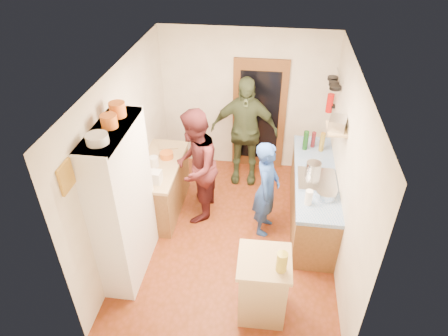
% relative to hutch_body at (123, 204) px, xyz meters
% --- Properties ---
extents(floor, '(3.00, 4.00, 0.02)m').
position_rel_hutch_body_xyz_m(floor, '(1.30, 0.80, -1.11)').
color(floor, brown).
rests_on(floor, ground).
extents(ceiling, '(3.00, 4.00, 0.02)m').
position_rel_hutch_body_xyz_m(ceiling, '(1.30, 0.80, 1.51)').
color(ceiling, silver).
rests_on(ceiling, ground).
extents(wall_back, '(3.00, 0.02, 2.60)m').
position_rel_hutch_body_xyz_m(wall_back, '(1.30, 2.81, 0.20)').
color(wall_back, silver).
rests_on(wall_back, ground).
extents(wall_front, '(3.00, 0.02, 2.60)m').
position_rel_hutch_body_xyz_m(wall_front, '(1.30, -1.21, 0.20)').
color(wall_front, silver).
rests_on(wall_front, ground).
extents(wall_left, '(0.02, 4.00, 2.60)m').
position_rel_hutch_body_xyz_m(wall_left, '(-0.21, 0.80, 0.20)').
color(wall_left, silver).
rests_on(wall_left, ground).
extents(wall_right, '(0.02, 4.00, 2.60)m').
position_rel_hutch_body_xyz_m(wall_right, '(2.81, 0.80, 0.20)').
color(wall_right, silver).
rests_on(wall_right, ground).
extents(door_frame, '(0.95, 0.06, 2.10)m').
position_rel_hutch_body_xyz_m(door_frame, '(1.55, 2.77, -0.05)').
color(door_frame, brown).
rests_on(door_frame, ground).
extents(door_glass, '(0.70, 0.02, 1.70)m').
position_rel_hutch_body_xyz_m(door_glass, '(1.55, 2.74, -0.05)').
color(door_glass, black).
rests_on(door_glass, door_frame).
extents(hutch_body, '(0.40, 1.20, 2.20)m').
position_rel_hutch_body_xyz_m(hutch_body, '(0.00, 0.00, 0.00)').
color(hutch_body, white).
rests_on(hutch_body, ground).
extents(hutch_top_shelf, '(0.40, 1.14, 0.04)m').
position_rel_hutch_body_xyz_m(hutch_top_shelf, '(0.00, 0.00, 1.08)').
color(hutch_top_shelf, white).
rests_on(hutch_top_shelf, hutch_body).
extents(plate_stack, '(0.24, 0.24, 0.10)m').
position_rel_hutch_body_xyz_m(plate_stack, '(0.00, -0.32, 1.15)').
color(plate_stack, white).
rests_on(plate_stack, hutch_top_shelf).
extents(orange_pot_a, '(0.19, 0.19, 0.15)m').
position_rel_hutch_body_xyz_m(orange_pot_a, '(0.00, 0.03, 1.17)').
color(orange_pot_a, orange).
rests_on(orange_pot_a, hutch_top_shelf).
extents(orange_pot_b, '(0.19, 0.19, 0.17)m').
position_rel_hutch_body_xyz_m(orange_pot_b, '(0.00, 0.30, 1.19)').
color(orange_pot_b, orange).
rests_on(orange_pot_b, hutch_top_shelf).
extents(left_counter_base, '(0.60, 1.40, 0.85)m').
position_rel_hutch_body_xyz_m(left_counter_base, '(0.10, 1.25, -0.68)').
color(left_counter_base, brown).
rests_on(left_counter_base, ground).
extents(left_counter_top, '(0.64, 1.44, 0.05)m').
position_rel_hutch_body_xyz_m(left_counter_top, '(0.10, 1.25, -0.23)').
color(left_counter_top, '#CFB67E').
rests_on(left_counter_top, left_counter_base).
extents(toaster, '(0.25, 0.17, 0.18)m').
position_rel_hutch_body_xyz_m(toaster, '(0.15, 0.78, -0.11)').
color(toaster, white).
rests_on(toaster, left_counter_top).
extents(kettle, '(0.17, 0.17, 0.16)m').
position_rel_hutch_body_xyz_m(kettle, '(0.05, 1.17, -0.12)').
color(kettle, white).
rests_on(kettle, left_counter_top).
extents(orange_bowl, '(0.23, 0.23, 0.09)m').
position_rel_hutch_body_xyz_m(orange_bowl, '(0.18, 1.43, -0.15)').
color(orange_bowl, orange).
rests_on(orange_bowl, left_counter_top).
extents(chopping_board, '(0.35, 0.30, 0.02)m').
position_rel_hutch_body_xyz_m(chopping_board, '(0.12, 1.76, -0.19)').
color(chopping_board, '#CFB67E').
rests_on(chopping_board, left_counter_top).
extents(right_counter_base, '(0.60, 2.20, 0.84)m').
position_rel_hutch_body_xyz_m(right_counter_base, '(2.50, 1.30, -0.68)').
color(right_counter_base, brown).
rests_on(right_counter_base, ground).
extents(right_counter_top, '(0.62, 2.22, 0.06)m').
position_rel_hutch_body_xyz_m(right_counter_top, '(2.50, 1.30, -0.23)').
color(right_counter_top, '#1250A3').
rests_on(right_counter_top, right_counter_base).
extents(hob, '(0.55, 0.58, 0.04)m').
position_rel_hutch_body_xyz_m(hob, '(2.50, 1.12, -0.18)').
color(hob, silver).
rests_on(hob, right_counter_top).
extents(pot_on_hob, '(0.22, 0.22, 0.14)m').
position_rel_hutch_body_xyz_m(pot_on_hob, '(2.45, 1.31, -0.09)').
color(pot_on_hob, silver).
rests_on(pot_on_hob, hob).
extents(bottle_a, '(0.11, 0.11, 0.33)m').
position_rel_hutch_body_xyz_m(bottle_a, '(2.35, 1.98, -0.04)').
color(bottle_a, '#143F14').
rests_on(bottle_a, right_counter_top).
extents(bottle_b, '(0.08, 0.08, 0.27)m').
position_rel_hutch_body_xyz_m(bottle_b, '(2.48, 2.07, -0.07)').
color(bottle_b, '#591419').
rests_on(bottle_b, right_counter_top).
extents(bottle_c, '(0.09, 0.09, 0.32)m').
position_rel_hutch_body_xyz_m(bottle_c, '(2.61, 1.97, -0.04)').
color(bottle_c, olive).
rests_on(bottle_c, right_counter_top).
extents(paper_towel, '(0.11, 0.11, 0.22)m').
position_rel_hutch_body_xyz_m(paper_towel, '(2.35, 0.57, -0.09)').
color(paper_towel, white).
rests_on(paper_towel, right_counter_top).
extents(mixing_bowl, '(0.29, 0.29, 0.11)m').
position_rel_hutch_body_xyz_m(mixing_bowl, '(2.60, 0.75, -0.15)').
color(mixing_bowl, silver).
rests_on(mixing_bowl, right_counter_top).
extents(island_base, '(0.56, 0.56, 0.86)m').
position_rel_hutch_body_xyz_m(island_base, '(1.83, -0.52, -0.67)').
color(island_base, '#CFB67E').
rests_on(island_base, ground).
extents(island_top, '(0.63, 0.63, 0.05)m').
position_rel_hutch_body_xyz_m(island_top, '(1.83, -0.52, -0.22)').
color(island_top, '#CFB67E').
rests_on(island_top, island_base).
extents(cutting_board, '(0.36, 0.29, 0.02)m').
position_rel_hutch_body_xyz_m(cutting_board, '(1.78, -0.47, -0.21)').
color(cutting_board, white).
rests_on(cutting_board, island_top).
extents(oil_jar, '(0.13, 0.13, 0.25)m').
position_rel_hutch_body_xyz_m(oil_jar, '(2.01, -0.63, -0.07)').
color(oil_jar, '#AD9E2D').
rests_on(oil_jar, island_top).
extents(pan_rail, '(0.02, 0.65, 0.02)m').
position_rel_hutch_body_xyz_m(pan_rail, '(2.76, 2.33, 0.95)').
color(pan_rail, silver).
rests_on(pan_rail, wall_right).
extents(pan_hang_a, '(0.18, 0.18, 0.05)m').
position_rel_hutch_body_xyz_m(pan_hang_a, '(2.70, 2.15, 0.82)').
color(pan_hang_a, black).
rests_on(pan_hang_a, pan_rail).
extents(pan_hang_b, '(0.16, 0.16, 0.05)m').
position_rel_hutch_body_xyz_m(pan_hang_b, '(2.70, 2.35, 0.80)').
color(pan_hang_b, black).
rests_on(pan_hang_b, pan_rail).
extents(pan_hang_c, '(0.17, 0.17, 0.05)m').
position_rel_hutch_body_xyz_m(pan_hang_c, '(2.70, 2.55, 0.81)').
color(pan_hang_c, black).
rests_on(pan_hang_c, pan_rail).
extents(wall_shelf, '(0.26, 0.42, 0.03)m').
position_rel_hutch_body_xyz_m(wall_shelf, '(2.67, 1.25, 0.60)').
color(wall_shelf, '#CFB67E').
rests_on(wall_shelf, wall_right).
extents(radio, '(0.29, 0.35, 0.15)m').
position_rel_hutch_body_xyz_m(radio, '(2.67, 1.25, 0.69)').
color(radio, silver).
rests_on(radio, wall_shelf).
extents(ext_bracket, '(0.06, 0.10, 0.04)m').
position_rel_hutch_body_xyz_m(ext_bracket, '(2.77, 2.50, 0.35)').
color(ext_bracket, black).
rests_on(ext_bracket, wall_right).
extents(fire_extinguisher, '(0.11, 0.11, 0.32)m').
position_rel_hutch_body_xyz_m(fire_extinguisher, '(2.71, 2.50, 0.40)').
color(fire_extinguisher, red).
rests_on(fire_extinguisher, wall_right).
extents(picture_frame, '(0.03, 0.25, 0.30)m').
position_rel_hutch_body_xyz_m(picture_frame, '(-0.18, -0.75, 0.95)').
color(picture_frame, gold).
rests_on(picture_frame, wall_left).
extents(person_hob, '(0.45, 0.61, 1.55)m').
position_rel_hutch_body_xyz_m(person_hob, '(1.81, 0.96, -0.33)').
color(person_hob, '#234699').
rests_on(person_hob, ground).
extents(person_left, '(0.72, 0.91, 1.86)m').
position_rel_hutch_body_xyz_m(person_left, '(0.72, 1.24, -0.17)').
color(person_left, '#47191B').
rests_on(person_left, ground).
extents(person_back, '(1.16, 0.49, 1.97)m').
position_rel_hutch_body_xyz_m(person_back, '(1.34, 2.28, -0.12)').
color(person_back, '#323C24').
rests_on(person_back, ground).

